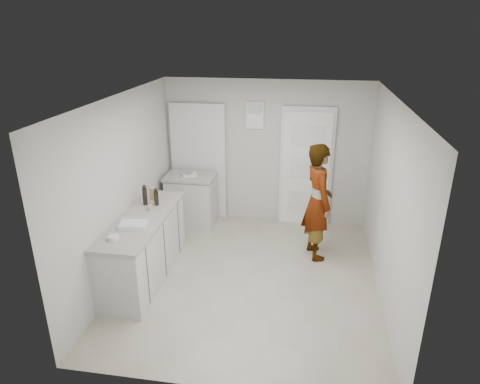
% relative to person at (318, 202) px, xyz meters
% --- Properties ---
extents(ground, '(4.00, 4.00, 0.00)m').
position_rel_person_xyz_m(ground, '(-0.90, -0.80, -0.89)').
color(ground, '#A6A08B').
rests_on(ground, ground).
extents(room_shell, '(4.00, 4.00, 4.00)m').
position_rel_person_xyz_m(room_shell, '(-1.08, 1.15, 0.14)').
color(room_shell, beige).
rests_on(room_shell, ground).
extents(main_counter, '(0.64, 1.96, 0.93)m').
position_rel_person_xyz_m(main_counter, '(-2.35, -1.00, -0.46)').
color(main_counter, silver).
rests_on(main_counter, ground).
extents(side_counter, '(0.84, 0.61, 0.93)m').
position_rel_person_xyz_m(side_counter, '(-2.15, 0.75, -0.46)').
color(side_counter, silver).
rests_on(side_counter, ground).
extents(person, '(0.61, 0.75, 1.77)m').
position_rel_person_xyz_m(person, '(0.00, 0.00, 0.00)').
color(person, silver).
rests_on(person, ground).
extents(cake_mix_box, '(0.12, 0.08, 0.18)m').
position_rel_person_xyz_m(cake_mix_box, '(-2.39, -0.39, 0.13)').
color(cake_mix_box, tan).
rests_on(cake_mix_box, main_counter).
extents(spice_jar, '(0.05, 0.05, 0.08)m').
position_rel_person_xyz_m(spice_jar, '(-2.31, -0.76, 0.08)').
color(spice_jar, tan).
rests_on(spice_jar, main_counter).
extents(oil_cruet_a, '(0.06, 0.06, 0.26)m').
position_rel_person_xyz_m(oil_cruet_a, '(-2.28, -0.57, 0.16)').
color(oil_cruet_a, black).
rests_on(oil_cruet_a, main_counter).
extents(oil_cruet_b, '(0.07, 0.07, 0.30)m').
position_rel_person_xyz_m(oil_cruet_b, '(-2.44, -0.58, 0.18)').
color(oil_cruet_b, black).
rests_on(oil_cruet_b, main_counter).
extents(baking_dish, '(0.37, 0.28, 0.06)m').
position_rel_person_xyz_m(baking_dish, '(-2.34, -1.29, 0.06)').
color(baking_dish, silver).
rests_on(baking_dish, main_counter).
extents(egg_bowl, '(0.13, 0.13, 0.05)m').
position_rel_person_xyz_m(egg_bowl, '(-2.44, -1.66, 0.06)').
color(egg_bowl, silver).
rests_on(egg_bowl, main_counter).
extents(papers, '(0.32, 0.36, 0.01)m').
position_rel_person_xyz_m(papers, '(-2.17, 0.78, 0.04)').
color(papers, white).
rests_on(papers, side_counter).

